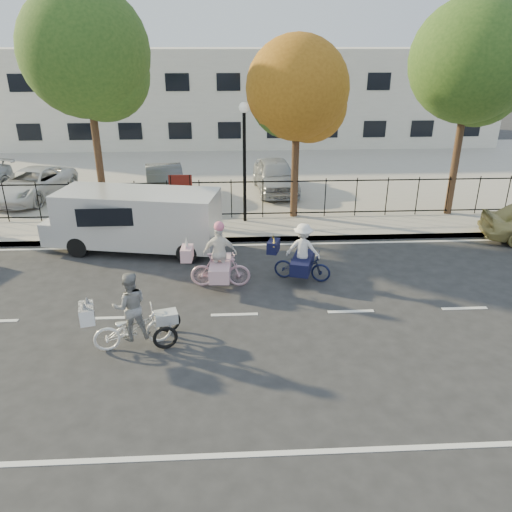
{
  "coord_description": "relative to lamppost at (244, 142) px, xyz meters",
  "views": [
    {
      "loc": [
        -0.05,
        -11.08,
        6.41
      ],
      "look_at": [
        0.62,
        1.2,
        1.1
      ],
      "focal_mm": 35.0,
      "sensor_mm": 36.0,
      "label": 1
    }
  ],
  "objects": [
    {
      "name": "lot_car_b",
      "position": [
        -9.0,
        3.43,
        -2.33
      ],
      "size": [
        3.01,
        4.9,
        1.27
      ],
      "primitive_type": "imported",
      "rotation": [
        0.0,
        0.0,
        -0.21
      ],
      "color": "silver",
      "rests_on": "parking_lot"
    },
    {
      "name": "white_van",
      "position": [
        -3.64,
        -2.3,
        -2.01
      ],
      "size": [
        5.91,
        2.85,
        1.99
      ],
      "rotation": [
        0.0,
        0.0,
        -0.19
      ],
      "color": "silver",
      "rests_on": "ground"
    },
    {
      "name": "iron_fence",
      "position": [
        -0.5,
        0.4,
        -2.21
      ],
      "size": [
        58.0,
        0.06,
        1.5
      ],
      "primitive_type": null,
      "color": "black",
      "rests_on": "sidewalk"
    },
    {
      "name": "tree_mid",
      "position": [
        2.05,
        0.56,
        1.59
      ],
      "size": [
        3.68,
        3.67,
        6.72
      ],
      "color": "#442D1D",
      "rests_on": "ground"
    },
    {
      "name": "lot_car_d",
      "position": [
        1.5,
        4.0,
        -2.24
      ],
      "size": [
        1.99,
        4.36,
        1.45
      ],
      "primitive_type": "imported",
      "rotation": [
        0.0,
        0.0,
        0.07
      ],
      "color": "#A4A8AB",
      "rests_on": "parking_lot"
    },
    {
      "name": "road_markings",
      "position": [
        -0.5,
        -6.8,
        -3.11
      ],
      "size": [
        60.0,
        9.52,
        0.01
      ],
      "primitive_type": null,
      "color": "silver",
      "rests_on": "ground"
    },
    {
      "name": "unicorn_bike",
      "position": [
        -0.9,
        -5.15,
        -2.39
      ],
      "size": [
        1.93,
        1.34,
        1.95
      ],
      "rotation": [
        0.0,
        0.0,
        1.52
      ],
      "color": "#D5A2B6",
      "rests_on": "ground"
    },
    {
      "name": "zebra_trike",
      "position": [
        -2.8,
        -8.08,
        -2.41
      ],
      "size": [
        2.13,
        1.22,
        1.83
      ],
      "rotation": [
        0.0,
        0.0,
        1.84
      ],
      "color": "white",
      "rests_on": "ground"
    },
    {
      "name": "sidewalk",
      "position": [
        -0.5,
        -0.7,
        -3.04
      ],
      "size": [
        60.0,
        2.2,
        0.15
      ],
      "primitive_type": "cube",
      "color": "#A8A399",
      "rests_on": "ground"
    },
    {
      "name": "lot_car_c",
      "position": [
        -3.3,
        2.9,
        -2.25
      ],
      "size": [
        2.19,
        4.51,
        1.42
      ],
      "primitive_type": "imported",
      "rotation": [
        0.0,
        0.0,
        0.16
      ],
      "color": "#53565B",
      "rests_on": "parking_lot"
    },
    {
      "name": "curb",
      "position": [
        -0.5,
        -1.75,
        -3.04
      ],
      "size": [
        60.0,
        0.1,
        0.15
      ],
      "primitive_type": "cube",
      "color": "#A8A399",
      "rests_on": "ground"
    },
    {
      "name": "tree_west",
      "position": [
        -5.36,
        1.3,
        2.73
      ],
      "size": [
        4.55,
        4.55,
        8.34
      ],
      "color": "#442D1D",
      "rests_on": "ground"
    },
    {
      "name": "lamppost",
      "position": [
        0.0,
        0.0,
        0.0
      ],
      "size": [
        0.36,
        0.36,
        4.33
      ],
      "color": "black",
      "rests_on": "sidewalk"
    },
    {
      "name": "tree_east",
      "position": [
        8.18,
        0.56,
        2.45
      ],
      "size": [
        4.33,
        4.33,
        7.94
      ],
      "color": "#442D1D",
      "rests_on": "ground"
    },
    {
      "name": "parking_lot",
      "position": [
        -0.5,
        8.2,
        -3.04
      ],
      "size": [
        60.0,
        15.6,
        0.15
      ],
      "primitive_type": "cube",
      "color": "#A8A399",
      "rests_on": "ground"
    },
    {
      "name": "street_sign",
      "position": [
        -2.35,
        0.0,
        -1.7
      ],
      "size": [
        0.85,
        0.06,
        1.8
      ],
      "color": "black",
      "rests_on": "sidewalk"
    },
    {
      "name": "building",
      "position": [
        -0.5,
        18.2,
        -0.11
      ],
      "size": [
        34.0,
        10.0,
        6.0
      ],
      "primitive_type": "cube",
      "color": "silver",
      "rests_on": "ground"
    },
    {
      "name": "bull_bike",
      "position": [
        1.47,
        -4.84,
        -2.42
      ],
      "size": [
        1.91,
        1.35,
        1.72
      ],
      "rotation": [
        0.0,
        0.0,
        1.27
      ],
      "color": "#101636",
      "rests_on": "ground"
    },
    {
      "name": "ground",
      "position": [
        -0.5,
        -6.8,
        -3.11
      ],
      "size": [
        120.0,
        120.0,
        0.0
      ],
      "primitive_type": "plane",
      "color": "#333334"
    }
  ]
}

